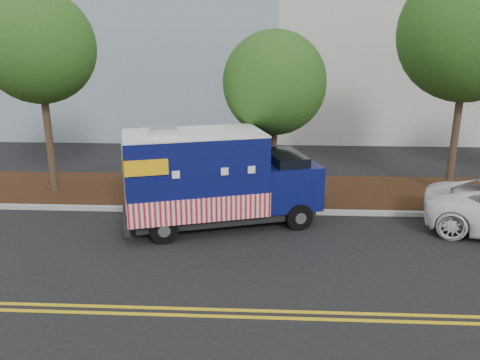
{
  "coord_description": "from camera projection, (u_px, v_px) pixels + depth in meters",
  "views": [
    {
      "loc": [
        1.31,
        -13.13,
        5.49
      ],
      "look_at": [
        0.6,
        0.6,
        1.38
      ],
      "focal_mm": 35.0,
      "sensor_mm": 36.0,
      "label": 1
    }
  ],
  "objects": [
    {
      "name": "tree_a",
      "position": [
        38.0,
        47.0,
        15.86
      ],
      "size": [
        3.85,
        3.85,
        7.21
      ],
      "color": "#38281C",
      "rests_on": "ground"
    },
    {
      "name": "mulch_strip",
      "position": [
        228.0,
        191.0,
        17.52
      ],
      "size": [
        120.0,
        4.0,
        0.15
      ],
      "primitive_type": "cube",
      "color": "black",
      "rests_on": "ground"
    },
    {
      "name": "tree_b",
      "position": [
        274.0,
        83.0,
        15.43
      ],
      "size": [
        3.44,
        3.44,
        5.86
      ],
      "color": "#38281C",
      "rests_on": "ground"
    },
    {
      "name": "centerline_near",
      "position": [
        200.0,
        309.0,
        9.94
      ],
      "size": [
        120.0,
        0.1,
        0.01
      ],
      "primitive_type": "cube",
      "color": "gold",
      "rests_on": "ground"
    },
    {
      "name": "ground",
      "position": [
        219.0,
        229.0,
        14.2
      ],
      "size": [
        120.0,
        120.0,
        0.0
      ],
      "primitive_type": "plane",
      "color": "black",
      "rests_on": "ground"
    },
    {
      "name": "food_truck",
      "position": [
        212.0,
        181.0,
        14.1
      ],
      "size": [
        6.3,
        3.78,
        3.13
      ],
      "rotation": [
        0.0,
        0.0,
        0.3
      ],
      "color": "black",
      "rests_on": "ground"
    },
    {
      "name": "sign_post",
      "position": [
        179.0,
        173.0,
        15.7
      ],
      "size": [
        0.06,
        0.06,
        2.4
      ],
      "primitive_type": "cube",
      "color": "#473828",
      "rests_on": "ground"
    },
    {
      "name": "tree_c",
      "position": [
        469.0,
        32.0,
        15.69
      ],
      "size": [
        4.68,
        4.68,
        8.1
      ],
      "color": "#38281C",
      "rests_on": "ground"
    },
    {
      "name": "curb",
      "position": [
        223.0,
        210.0,
        15.51
      ],
      "size": [
        120.0,
        0.18,
        0.15
      ],
      "primitive_type": "cube",
      "color": "#9E9E99",
      "rests_on": "ground"
    },
    {
      "name": "centerline_far",
      "position": [
        198.0,
        316.0,
        9.7
      ],
      "size": [
        120.0,
        0.1,
        0.01
      ],
      "primitive_type": "cube",
      "color": "gold",
      "rests_on": "ground"
    }
  ]
}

